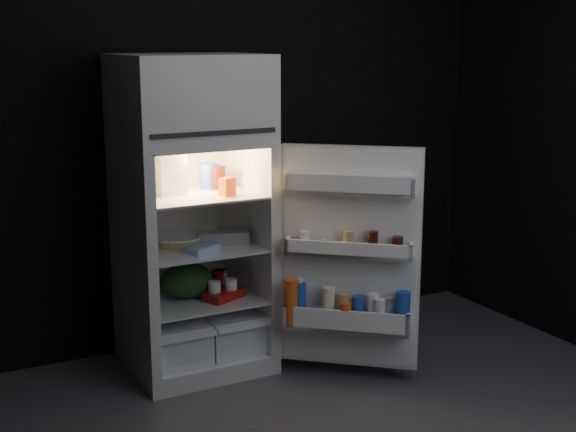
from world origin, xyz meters
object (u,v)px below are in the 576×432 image
fridge_door (349,264)px  yogurt_tray (225,294)px  refrigerator (190,204)px  milk_jug (169,173)px  egg_carton (223,237)px

fridge_door → yogurt_tray: fridge_door is taller
fridge_door → refrigerator: bearing=136.7°
refrigerator → fridge_door: (0.66, -0.62, -0.28)m
refrigerator → milk_jug: bearing=-167.1°
milk_jug → refrigerator: bearing=8.1°
milk_jug → egg_carton: 0.49m
refrigerator → fridge_door: 0.95m
refrigerator → yogurt_tray: refrigerator is taller
fridge_door → milk_jug: bearing=143.3°
egg_carton → yogurt_tray: 0.32m
milk_jug → egg_carton: milk_jug is taller
fridge_door → yogurt_tray: 0.74m
refrigerator → milk_jug: (-0.13, -0.03, 0.19)m
refrigerator → fridge_door: bearing=-43.3°
refrigerator → fridge_door: size_ratio=1.46×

